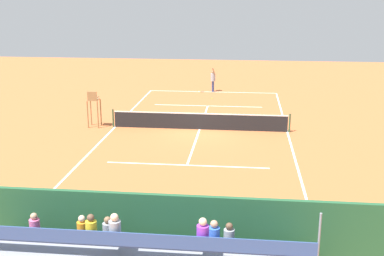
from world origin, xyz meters
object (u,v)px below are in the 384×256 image
object	(u,v)px
courtside_bench	(253,232)
tennis_racket	(199,92)
tennis_player	(213,79)
bleacher_stand	(144,250)
tennis_ball_near	(212,98)
tennis_net	(200,121)
umpire_chair	(94,105)
equipment_bag	(198,243)

from	to	relation	value
courtside_bench	tennis_racket	distance (m)	24.50
courtside_bench	tennis_player	size ratio (longest dim) A/B	0.93
bleacher_stand	tennis_ball_near	distance (m)	23.74
tennis_racket	tennis_net	bearing A→B (deg)	95.65
courtside_bench	tennis_racket	bearing A→B (deg)	-80.67
courtside_bench	tennis_player	world-z (taller)	tennis_player
umpire_chair	equipment_bag	world-z (taller)	umpire_chair
tennis_net	courtside_bench	distance (m)	13.58
tennis_net	umpire_chair	bearing A→B (deg)	1.08
tennis_racket	tennis_ball_near	xyz separation A→B (m)	(-1.19, 2.52, 0.02)
tennis_ball_near	bleacher_stand	bearing A→B (deg)	89.63
bleacher_stand	courtside_bench	size ratio (longest dim) A/B	5.03
tennis_player	tennis_ball_near	size ratio (longest dim) A/B	29.18
bleacher_stand	tennis_player	xyz separation A→B (m)	(-0.04, -26.49, 0.08)
umpire_chair	tennis_player	world-z (taller)	umpire_chair
courtside_bench	equipment_bag	distance (m)	1.71
umpire_chair	courtside_bench	size ratio (longest dim) A/B	1.19
equipment_bag	tennis_ball_near	bearing A→B (deg)	-87.04
tennis_net	tennis_racket	bearing A→B (deg)	-84.35
bleacher_stand	courtside_bench	distance (m)	3.61
bleacher_stand	tennis_racket	bearing A→B (deg)	-87.75
tennis_player	tennis_racket	distance (m)	1.49
umpire_chair	tennis_ball_near	xyz separation A→B (m)	(-6.31, -8.50, -1.28)
tennis_net	courtside_bench	bearing A→B (deg)	102.30
tennis_net	tennis_player	world-z (taller)	tennis_player
courtside_bench	equipment_bag	size ratio (longest dim) A/B	2.00
courtside_bench	tennis_ball_near	bearing A→B (deg)	-82.67
bleacher_stand	tennis_ball_near	xyz separation A→B (m)	(-0.15, -23.72, -0.90)
bleacher_stand	equipment_bag	distance (m)	2.44
tennis_player	tennis_ball_near	xyz separation A→B (m)	(-0.11, 2.77, -0.98)
bleacher_stand	tennis_racket	distance (m)	26.27
tennis_net	tennis_ball_near	distance (m)	8.40
bleacher_stand	tennis_racket	size ratio (longest dim) A/B	15.78
courtside_bench	tennis_ball_near	world-z (taller)	courtside_bench
tennis_net	bleacher_stand	distance (m)	15.34
equipment_bag	tennis_player	distance (m)	24.60
equipment_bag	tennis_player	world-z (taller)	tennis_player
bleacher_stand	courtside_bench	bearing A→B (deg)	-144.94
tennis_net	equipment_bag	distance (m)	13.46
tennis_net	tennis_ball_near	xyz separation A→B (m)	(-0.11, -8.39, -0.47)
courtside_bench	equipment_bag	xyz separation A→B (m)	(1.66, 0.13, -0.38)
tennis_racket	tennis_player	bearing A→B (deg)	-166.46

